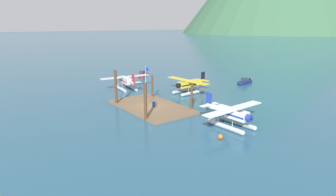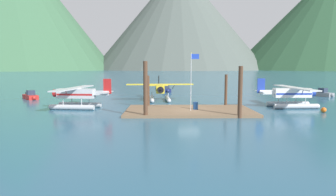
% 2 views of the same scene
% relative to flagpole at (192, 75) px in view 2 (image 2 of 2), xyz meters
% --- Properties ---
extents(ground_plane, '(1200.00, 1200.00, 0.00)m').
position_rel_flagpole_xyz_m(ground_plane, '(-0.22, 0.98, -4.40)').
color(ground_plane, '#285670').
extents(dock_platform, '(14.88, 8.50, 0.30)m').
position_rel_flagpole_xyz_m(dock_platform, '(-0.22, 0.98, -4.25)').
color(dock_platform, brown).
rests_on(dock_platform, ground).
extents(piling_near_left, '(0.46, 0.46, 5.95)m').
position_rel_flagpole_xyz_m(piling_near_left, '(-5.14, -2.78, -1.43)').
color(piling_near_left, '#4C3323').
rests_on(piling_near_left, ground).
extents(piling_near_right, '(0.46, 0.46, 5.43)m').
position_rel_flagpole_xyz_m(piling_near_right, '(4.73, -3.17, -1.69)').
color(piling_near_right, '#4C3323').
rests_on(piling_near_right, ground).
extents(piling_far_left, '(0.37, 0.37, 4.21)m').
position_rel_flagpole_xyz_m(piling_far_left, '(-5.29, 4.68, -2.30)').
color(piling_far_left, '#4C3323').
rests_on(piling_far_left, ground).
extents(piling_far_right, '(0.37, 0.37, 4.33)m').
position_rel_flagpole_xyz_m(piling_far_right, '(5.05, 5.21, -2.24)').
color(piling_far_right, '#4C3323').
rests_on(piling_far_right, ground).
extents(flagpole, '(0.95, 0.10, 6.67)m').
position_rel_flagpole_xyz_m(flagpole, '(0.00, 0.00, 0.00)').
color(flagpole, silver).
rests_on(flagpole, dock_platform).
extents(fuel_drum, '(0.62, 0.62, 0.88)m').
position_rel_flagpole_xyz_m(fuel_drum, '(0.56, 1.09, -3.66)').
color(fuel_drum, '#1E4C99').
rests_on(fuel_drum, dock_platform).
extents(mooring_buoy, '(0.61, 0.61, 0.61)m').
position_rel_flagpole_xyz_m(mooring_buoy, '(15.61, 0.41, -4.10)').
color(mooring_buoy, orange).
rests_on(mooring_buoy, ground).
extents(mountain_ridge_west_peak, '(316.28, 316.28, 207.79)m').
position_rel_flagpole_xyz_m(mountain_ridge_west_peak, '(-240.50, 415.44, 99.49)').
color(mountain_ridge_west_peak, '#386042').
rests_on(mountain_ridge_west_peak, ground).
extents(mountain_ridge_centre_peak, '(292.48, 292.48, 174.72)m').
position_rel_flagpole_xyz_m(mountain_ridge_centre_peak, '(22.17, 467.33, 82.96)').
color(mountain_ridge_centre_peak, '#4C5651').
rests_on(mountain_ridge_centre_peak, ground).
extents(seaplane_white_stbd_fwd, '(7.98, 10.43, 3.84)m').
position_rel_flagpole_xyz_m(seaplane_white_stbd_fwd, '(13.69, 4.62, -2.83)').
color(seaplane_white_stbd_fwd, '#B7BABF').
rests_on(seaplane_white_stbd_fwd, ground).
extents(seaplane_yellow_bow_left, '(10.46, 7.98, 3.84)m').
position_rel_flagpole_xyz_m(seaplane_yellow_bow_left, '(-3.88, 12.36, -2.83)').
color(seaplane_yellow_bow_left, '#B7BABF').
rests_on(seaplane_yellow_bow_left, ground).
extents(seaplane_silver_port_fwd, '(7.95, 10.49, 3.84)m').
position_rel_flagpole_xyz_m(seaplane_silver_port_fwd, '(-14.55, 4.11, -2.83)').
color(seaplane_silver_port_fwd, '#B7BABF').
rests_on(seaplane_silver_port_fwd, ground).
extents(boat_red_open_west, '(3.83, 4.20, 1.50)m').
position_rel_flagpole_xyz_m(boat_red_open_west, '(-25.43, 14.94, -3.91)').
color(boat_red_open_west, '#B2231E').
rests_on(boat_red_open_west, ground).
extents(boat_grey_open_east, '(3.09, 4.56, 1.50)m').
position_rel_flagpole_xyz_m(boat_grey_open_east, '(25.75, 19.16, -3.91)').
color(boat_grey_open_east, gray).
rests_on(boat_grey_open_east, ground).
extents(boat_navy_open_north, '(2.13, 4.86, 1.50)m').
position_rel_flagpole_xyz_m(boat_navy_open_north, '(-2.74, 28.57, -3.91)').
color(boat_navy_open_north, navy).
rests_on(boat_navy_open_north, ground).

